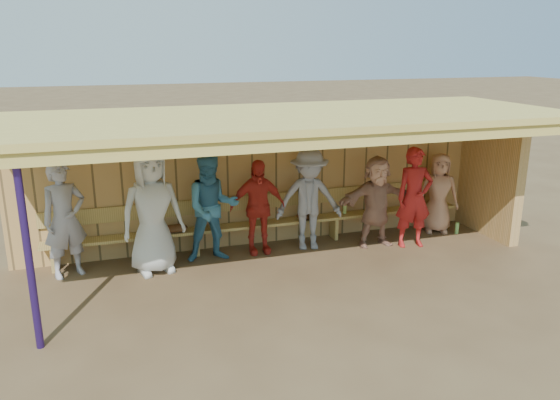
{
  "coord_description": "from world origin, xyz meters",
  "views": [
    {
      "loc": [
        -2.67,
        -7.82,
        3.5
      ],
      "look_at": [
        0.0,
        0.35,
        1.05
      ],
      "focal_mm": 35.0,
      "sensor_mm": 36.0,
      "label": 1
    }
  ],
  "objects_px": {
    "player_g": "(414,198)",
    "bench": "(267,217)",
    "player_a": "(65,220)",
    "player_c": "(212,208)",
    "player_b": "(152,212)",
    "player_h": "(438,193)",
    "player_d": "(257,207)",
    "player_e": "(309,199)",
    "player_f": "(376,202)"
  },
  "relations": [
    {
      "from": "player_c",
      "to": "bench",
      "type": "relative_size",
      "value": 0.24
    },
    {
      "from": "player_f",
      "to": "player_g",
      "type": "bearing_deg",
      "value": -17.14
    },
    {
      "from": "bench",
      "to": "player_d",
      "type": "bearing_deg",
      "value": -130.1
    },
    {
      "from": "player_b",
      "to": "player_f",
      "type": "height_order",
      "value": "player_b"
    },
    {
      "from": "player_b",
      "to": "player_e",
      "type": "relative_size",
      "value": 1.11
    },
    {
      "from": "player_d",
      "to": "player_h",
      "type": "relative_size",
      "value": 1.07
    },
    {
      "from": "player_a",
      "to": "player_h",
      "type": "relative_size",
      "value": 1.19
    },
    {
      "from": "player_h",
      "to": "player_f",
      "type": "bearing_deg",
      "value": -146.27
    },
    {
      "from": "player_g",
      "to": "player_b",
      "type": "bearing_deg",
      "value": -174.48
    },
    {
      "from": "player_b",
      "to": "player_e",
      "type": "height_order",
      "value": "player_b"
    },
    {
      "from": "player_e",
      "to": "player_g",
      "type": "xyz_separation_m",
      "value": [
        1.81,
        -0.47,
        0.0
      ]
    },
    {
      "from": "player_b",
      "to": "bench",
      "type": "bearing_deg",
      "value": 4.56
    },
    {
      "from": "player_a",
      "to": "player_g",
      "type": "height_order",
      "value": "player_a"
    },
    {
      "from": "player_d",
      "to": "player_a",
      "type": "bearing_deg",
      "value": -178.54
    },
    {
      "from": "player_f",
      "to": "player_h",
      "type": "xyz_separation_m",
      "value": [
        1.49,
        0.32,
        -0.05
      ]
    },
    {
      "from": "player_b",
      "to": "player_g",
      "type": "bearing_deg",
      "value": -14.92
    },
    {
      "from": "player_b",
      "to": "player_h",
      "type": "xyz_separation_m",
      "value": [
        5.39,
        0.29,
        -0.23
      ]
    },
    {
      "from": "player_a",
      "to": "player_e",
      "type": "xyz_separation_m",
      "value": [
        4.0,
        -0.03,
        -0.02
      ]
    },
    {
      "from": "player_a",
      "to": "player_c",
      "type": "relative_size",
      "value": 1.0
    },
    {
      "from": "player_a",
      "to": "player_h",
      "type": "bearing_deg",
      "value": -22.36
    },
    {
      "from": "player_d",
      "to": "player_e",
      "type": "bearing_deg",
      "value": -3.95
    },
    {
      "from": "player_b",
      "to": "player_f",
      "type": "relative_size",
      "value": 1.22
    },
    {
      "from": "player_g",
      "to": "bench",
      "type": "bearing_deg",
      "value": 169.74
    },
    {
      "from": "player_e",
      "to": "bench",
      "type": "xyz_separation_m",
      "value": [
        -0.66,
        0.38,
        -0.37
      ]
    },
    {
      "from": "player_c",
      "to": "player_a",
      "type": "bearing_deg",
      "value": -179.43
    },
    {
      "from": "bench",
      "to": "player_c",
      "type": "bearing_deg",
      "value": -158.79
    },
    {
      "from": "bench",
      "to": "player_a",
      "type": "bearing_deg",
      "value": -174.08
    },
    {
      "from": "player_d",
      "to": "player_g",
      "type": "xyz_separation_m",
      "value": [
        2.73,
        -0.54,
        0.07
      ]
    },
    {
      "from": "player_h",
      "to": "player_d",
      "type": "bearing_deg",
      "value": -158.37
    },
    {
      "from": "player_g",
      "to": "player_f",
      "type": "bearing_deg",
      "value": 168.87
    },
    {
      "from": "player_e",
      "to": "player_h",
      "type": "xyz_separation_m",
      "value": [
        2.68,
        0.07,
        -0.13
      ]
    },
    {
      "from": "player_b",
      "to": "player_a",
      "type": "bearing_deg",
      "value": 157.3
    },
    {
      "from": "player_a",
      "to": "bench",
      "type": "bearing_deg",
      "value": -16.79
    },
    {
      "from": "player_b",
      "to": "player_d",
      "type": "xyz_separation_m",
      "value": [
        1.79,
        0.29,
        -0.17
      ]
    },
    {
      "from": "player_h",
      "to": "bench",
      "type": "distance_m",
      "value": 3.36
    },
    {
      "from": "player_d",
      "to": "player_f",
      "type": "height_order",
      "value": "player_d"
    },
    {
      "from": "player_b",
      "to": "player_g",
      "type": "distance_m",
      "value": 4.52
    },
    {
      "from": "player_d",
      "to": "player_c",
      "type": "bearing_deg",
      "value": -171.76
    },
    {
      "from": "player_f",
      "to": "bench",
      "type": "bearing_deg",
      "value": 164.02
    },
    {
      "from": "player_c",
      "to": "player_f",
      "type": "relative_size",
      "value": 1.11
    },
    {
      "from": "player_g",
      "to": "player_e",
      "type": "bearing_deg",
      "value": 174.19
    },
    {
      "from": "player_d",
      "to": "bench",
      "type": "height_order",
      "value": "player_d"
    },
    {
      "from": "player_a",
      "to": "player_d",
      "type": "bearing_deg",
      "value": -21.95
    },
    {
      "from": "player_a",
      "to": "player_d",
      "type": "relative_size",
      "value": 1.11
    },
    {
      "from": "player_e",
      "to": "bench",
      "type": "height_order",
      "value": "player_e"
    },
    {
      "from": "player_a",
      "to": "player_h",
      "type": "height_order",
      "value": "player_a"
    },
    {
      "from": "player_a",
      "to": "player_g",
      "type": "relative_size",
      "value": 1.02
    },
    {
      "from": "player_g",
      "to": "bench",
      "type": "height_order",
      "value": "player_g"
    },
    {
      "from": "player_a",
      "to": "player_b",
      "type": "height_order",
      "value": "player_b"
    },
    {
      "from": "player_e",
      "to": "player_h",
      "type": "distance_m",
      "value": 2.69
    }
  ]
}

